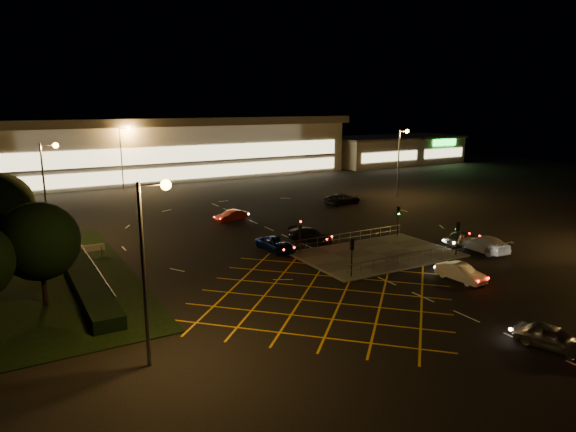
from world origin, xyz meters
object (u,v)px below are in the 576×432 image
car_left_blue (276,244)px  car_east_grey (343,199)px  signal_ne (398,215)px  car_approach_white (484,244)px  car_right_silver (462,238)px  car_circ_red (232,216)px  car_near_silver (551,337)px  signal_sw (352,250)px  car_far_dkgrey (311,235)px  car_queue_white (461,272)px  signal_se (458,231)px  signal_nw (300,229)px

car_left_blue → car_east_grey: (19.12, 15.62, 0.11)m
signal_ne → car_approach_white: 9.05m
car_right_silver → car_circ_red: 26.29m
signal_ne → car_near_silver: size_ratio=0.77×
signal_sw → car_far_dkgrey: 11.53m
signal_sw → car_left_blue: signal_sw is taller
car_approach_white → car_right_silver: bearing=-88.2°
car_queue_white → signal_sw: bearing=142.6°
signal_se → car_right_silver: (3.61, 2.56, -1.68)m
car_far_dkgrey → car_east_grey: 20.54m
car_right_silver → car_approach_white: 2.76m
signal_ne → car_left_blue: bearing=172.0°
car_far_dkgrey → car_approach_white: car_approach_white is taller
signal_sw → car_right_silver: bearing=-170.7°
signal_ne → car_circ_red: bearing=127.5°
signal_se → car_right_silver: size_ratio=0.78×
signal_ne → car_circ_red: signal_ne is taller
car_near_silver → signal_se: bearing=44.9°
car_east_grey → car_queue_white: bearing=153.3°
car_far_dkgrey → car_approach_white: (12.40, -11.18, 0.08)m
car_approach_white → signal_sw: bearing=3.4°
signal_se → car_far_dkgrey: (-8.90, 10.98, -1.68)m
car_right_silver → car_approach_white: (-0.11, -2.76, 0.08)m
signal_nw → car_east_grey: 24.90m
signal_nw → signal_ne: bearing=0.0°
car_right_silver → car_approach_white: car_approach_white is taller
signal_ne → car_near_silver: signal_ne is taller
car_queue_white → car_east_grey: car_east_grey is taller
signal_ne → car_circ_red: 19.86m
signal_nw → car_east_grey: size_ratio=0.57×
signal_ne → car_near_silver: bearing=-111.7°
car_near_silver → car_queue_white: 11.61m
car_far_dkgrey → car_circ_red: 13.08m
car_circ_red → signal_nw: bearing=-12.5°
car_queue_white → car_east_grey: 32.13m
signal_ne → car_queue_white: 13.84m
signal_sw → car_queue_white: 8.82m
signal_ne → car_far_dkgrey: signal_ne is taller
car_left_blue → car_circ_red: car_circ_red is taller
car_near_silver → signal_ne: bearing=54.3°
car_far_dkgrey → car_circ_red: size_ratio=1.19×
signal_nw → car_queue_white: (7.16, -12.85, -1.69)m
car_queue_white → car_right_silver: bearing=38.1°
signal_sw → car_right_silver: signal_sw is taller
car_left_blue → car_near_silver: bearing=-86.4°
signal_nw → car_near_silver: (2.63, -23.55, -1.67)m
car_left_blue → signal_nw: bearing=-57.5°
signal_sw → car_circ_red: signal_sw is taller
car_approach_white → car_left_blue: bearing=-26.6°
signal_ne → car_circ_red: (-12.05, 15.70, -1.71)m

